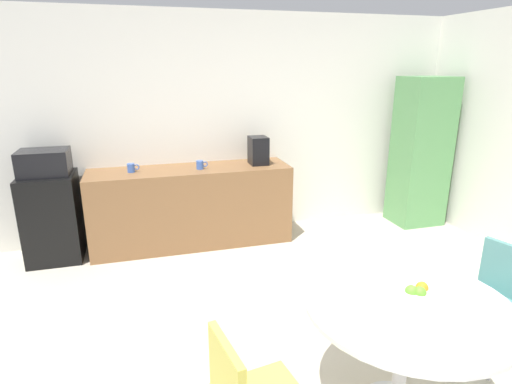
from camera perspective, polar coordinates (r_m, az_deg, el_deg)
The scene contains 12 objects.
wall_back at distance 5.07m, azimuth -5.39°, elevation 8.80°, with size 6.00×0.10×2.60m, color white.
counter_block at distance 4.88m, azimuth -8.71°, elevation -1.95°, with size 2.24×0.60×0.90m, color brown.
mini_fridge at distance 4.93m, azimuth -25.93°, elevation -3.13°, with size 0.54×0.54×0.93m, color black.
microwave at distance 4.78m, azimuth -26.85°, elevation 3.59°, with size 0.48×0.38×0.26m, color black.
locker_cabinet at distance 5.77m, azimuth 21.49°, elevation 5.04°, with size 0.60×0.50×1.88m, color #599959.
round_table at distance 2.62m, azimuth 19.72°, elevation -16.41°, with size 1.15×1.15×0.75m.
chair_teal at distance 3.43m, azimuth 30.11°, elevation -11.41°, with size 0.52×0.52×0.83m.
fruit_bowl at distance 2.54m, azimuth 21.18°, elevation -13.03°, with size 0.23×0.23×0.11m.
mug_white at distance 4.71m, azimuth -16.59°, elevation 3.17°, with size 0.13×0.08×0.09m.
mug_green at distance 4.70m, azimuth -7.59°, elevation 3.69°, with size 0.13×0.08×0.09m.
mug_red at distance 4.95m, azimuth -0.07°, elevation 4.53°, with size 0.13×0.08×0.09m.
coffee_maker at distance 4.87m, azimuth 0.31°, elevation 5.67°, with size 0.20×0.24×0.32m, color black.
Camera 1 is at (-0.91, -1.94, 2.02)m, focal length 29.41 mm.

